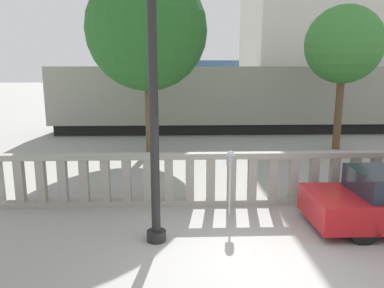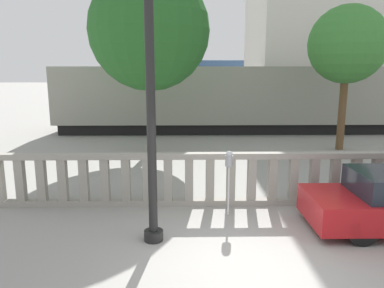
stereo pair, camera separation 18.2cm
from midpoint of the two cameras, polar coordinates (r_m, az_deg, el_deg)
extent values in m
plane|color=gray|center=(6.74, 9.84, -18.25)|extent=(160.00, 160.00, 0.00)
cube|color=gray|center=(9.42, 6.41, -8.76)|extent=(12.00, 0.24, 0.14)
cube|color=gray|center=(9.08, 6.58, -1.78)|extent=(12.00, 0.24, 0.14)
cube|color=gray|center=(9.96, -24.20, -5.05)|extent=(0.20, 0.20, 1.04)
cube|color=gray|center=(9.77, -21.43, -5.14)|extent=(0.20, 0.20, 1.04)
cube|color=gray|center=(9.60, -18.56, -5.22)|extent=(0.20, 0.20, 1.04)
cube|color=gray|center=(9.46, -15.60, -5.28)|extent=(0.20, 0.20, 1.04)
cube|color=gray|center=(9.35, -12.56, -5.34)|extent=(0.20, 0.20, 1.04)
cube|color=gray|center=(9.26, -9.45, -5.38)|extent=(0.20, 0.20, 1.04)
cube|color=gray|center=(9.20, -6.28, -5.40)|extent=(0.20, 0.20, 1.04)
cube|color=gray|center=(9.16, -3.09, -5.41)|extent=(0.20, 0.20, 1.04)
cube|color=gray|center=(9.16, 0.12, -5.40)|extent=(0.20, 0.20, 1.04)
cube|color=gray|center=(9.18, 3.32, -5.38)|extent=(0.20, 0.20, 1.04)
cube|color=gray|center=(9.24, 6.49, -5.33)|extent=(0.20, 0.20, 1.04)
cube|color=gray|center=(9.32, 9.62, -5.28)|extent=(0.20, 0.20, 1.04)
cube|color=gray|center=(9.42, 12.69, -5.21)|extent=(0.20, 0.20, 1.04)
cube|color=gray|center=(9.56, 15.68, -5.12)|extent=(0.20, 0.20, 1.04)
cube|color=gray|center=(9.71, 18.57, -5.03)|extent=(0.20, 0.20, 1.04)
cube|color=gray|center=(9.90, 21.37, -4.92)|extent=(0.20, 0.20, 1.04)
cube|color=gray|center=(10.10, 24.06, -4.81)|extent=(0.20, 0.20, 1.04)
cube|color=gray|center=(10.33, 26.64, -4.70)|extent=(0.20, 0.20, 1.04)
cylinder|color=black|center=(7.59, -5.16, -13.70)|extent=(0.38, 0.38, 0.20)
cylinder|color=black|center=(6.87, -5.62, 9.75)|extent=(0.17, 0.17, 5.84)
cylinder|color=silver|center=(8.64, 6.20, -7.08)|extent=(0.04, 0.04, 1.16)
cylinder|color=gray|center=(8.45, 6.30, -2.58)|extent=(0.17, 0.17, 0.24)
sphere|color=#B2B7BC|center=(8.41, 6.32, -1.54)|extent=(0.15, 0.15, 0.15)
cylinder|color=black|center=(8.01, 25.18, -11.73)|extent=(0.63, 0.18, 0.63)
cylinder|color=black|center=(9.22, 21.27, -8.35)|extent=(0.63, 0.18, 0.63)
cube|color=black|center=(20.49, 12.73, 2.72)|extent=(22.24, 2.47, 0.55)
cube|color=gray|center=(20.31, 12.94, 7.44)|extent=(22.69, 3.09, 2.83)
cube|color=black|center=(38.02, 6.39, 6.92)|extent=(22.59, 2.35, 0.55)
cube|color=navy|center=(37.91, 6.46, 9.92)|extent=(23.05, 2.93, 3.44)
cube|color=navy|center=(40.44, 21.09, 12.20)|extent=(3.00, 2.64, 0.60)
cube|color=beige|center=(27.24, 23.72, 17.71)|extent=(12.79, 7.51, 13.35)
cylinder|color=brown|center=(16.47, 22.18, 4.47)|extent=(0.30, 0.30, 3.07)
sphere|color=#387A33|center=(16.40, 22.92, 13.81)|extent=(3.05, 3.05, 3.05)
cylinder|color=brown|center=(14.82, -5.89, 4.43)|extent=(0.27, 0.27, 3.00)
sphere|color=#235B23|center=(14.77, -6.16, 16.89)|extent=(4.56, 4.56, 4.56)
camera|label=1|loc=(0.09, -89.48, 0.11)|focal=35.00mm
camera|label=2|loc=(0.09, 90.52, -0.11)|focal=35.00mm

